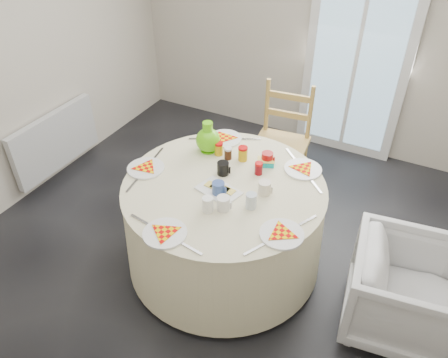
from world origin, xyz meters
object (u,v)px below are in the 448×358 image
at_px(table, 224,225).
at_px(wooden_chair, 280,148).
at_px(green_pitcher, 208,137).
at_px(armchair, 409,286).
at_px(radiator, 56,141).

xyz_separation_m(table, wooden_chair, (0.03, 1.03, 0.09)).
relative_size(wooden_chair, green_pitcher, 4.26).
distance_m(wooden_chair, armchair, 1.63).
bearing_deg(table, green_pitcher, 133.03).
height_order(table, armchair, armchair).
height_order(radiator, green_pitcher, green_pitcher).
relative_size(wooden_chair, armchair, 1.44).
bearing_deg(table, armchair, 1.04).
bearing_deg(green_pitcher, radiator, -156.28).
bearing_deg(armchair, wooden_chair, 44.32).
distance_m(table, wooden_chair, 1.04).
relative_size(table, wooden_chair, 1.42).
relative_size(radiator, wooden_chair, 0.97).
distance_m(radiator, green_pitcher, 1.73).
height_order(armchair, green_pitcher, green_pitcher).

